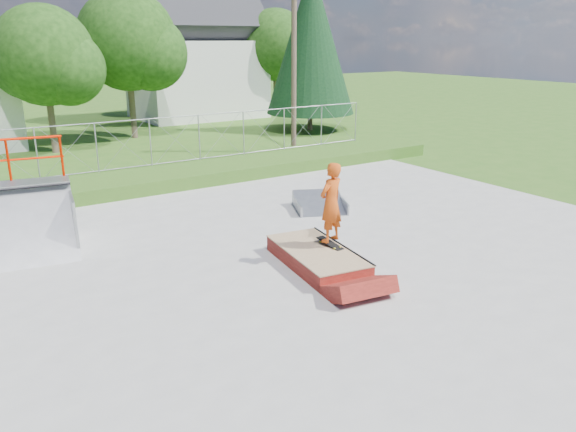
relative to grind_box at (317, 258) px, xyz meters
name	(u,v)px	position (x,y,z in m)	size (l,w,h in m)	color
ground	(312,268)	(-0.14, 0.00, -0.21)	(120.00, 120.00, 0.00)	#32611B
concrete_pad	(312,267)	(-0.14, 0.00, -0.19)	(20.00, 16.00, 0.04)	#9C9C99
grass_berm	(162,177)	(-0.14, 9.50, 0.04)	(24.00, 3.00, 0.50)	#32611B
grind_box	(317,258)	(0.00, 0.00, 0.00)	(1.77, 3.01, 0.42)	maroon
quarter_pipe	(12,202)	(-5.75, 4.59, 1.16)	(2.74, 2.32, 2.74)	gray
flat_bank_ramp	(320,204)	(2.73, 3.59, 0.02)	(1.50, 1.60, 0.46)	gray
skateboard	(330,244)	(0.42, 0.05, 0.26)	(0.22, 0.80, 0.02)	black
skater	(331,206)	(0.42, 0.05, 1.20)	(0.69, 0.45, 1.89)	#CE4B12
chain_link_fence	(150,142)	(-0.14, 10.50, 1.19)	(20.00, 0.06, 1.80)	#96989E
gable_house	(196,59)	(8.86, 26.00, 3.62)	(8.40, 6.08, 8.94)	silver
utility_pole	(294,65)	(7.36, 12.00, 3.79)	(0.24, 0.24, 8.00)	brown
tree_left_near	(51,59)	(-1.89, 17.83, 4.03)	(4.76, 4.48, 6.65)	brown
tree_center	(134,44)	(2.65, 19.81, 4.63)	(5.44, 5.12, 7.60)	brown
tree_right_far	(280,48)	(14.13, 23.82, 4.33)	(5.10, 4.80, 7.12)	brown
tree_back_mid	(132,62)	(5.08, 27.86, 3.42)	(4.08, 3.84, 5.70)	brown
conifer_tree	(311,40)	(11.86, 17.00, 4.84)	(5.04, 5.04, 9.10)	brown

